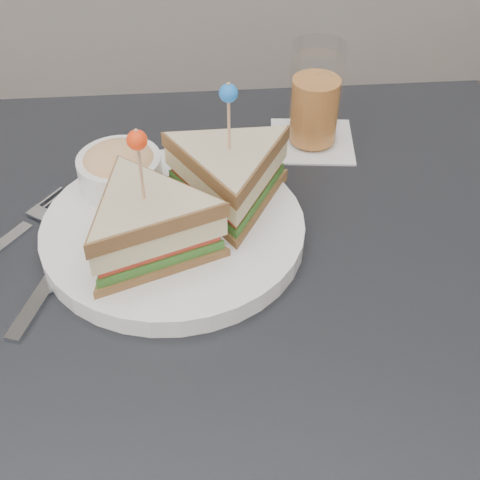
# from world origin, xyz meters

# --- Properties ---
(table) EXTENTS (0.80, 0.80, 0.75)m
(table) POSITION_xyz_m (0.00, 0.00, 0.67)
(table) COLOR black
(table) RESTS_ON ground
(plate_meal) EXTENTS (0.34, 0.33, 0.17)m
(plate_meal) POSITION_xyz_m (-0.05, 0.08, 0.80)
(plate_meal) COLOR white
(plate_meal) RESTS_ON table
(cutlery_fork) EXTENTS (0.13, 0.17, 0.01)m
(cutlery_fork) POSITION_xyz_m (-0.23, 0.09, 0.75)
(cutlery_fork) COLOR silver
(cutlery_fork) RESTS_ON table
(cutlery_knife) EXTENTS (0.09, 0.21, 0.01)m
(cutlery_knife) POSITION_xyz_m (-0.18, 0.03, 0.75)
(cutlery_knife) COLOR #B7BDC3
(cutlery_knife) RESTS_ON table
(drink_set) EXTENTS (0.12, 0.12, 0.14)m
(drink_set) POSITION_xyz_m (0.12, 0.25, 0.81)
(drink_set) COLOR white
(drink_set) RESTS_ON table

